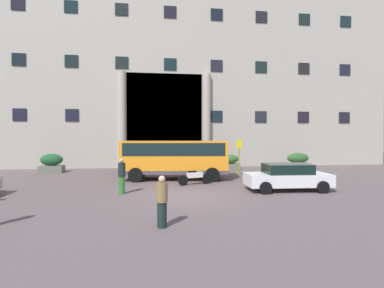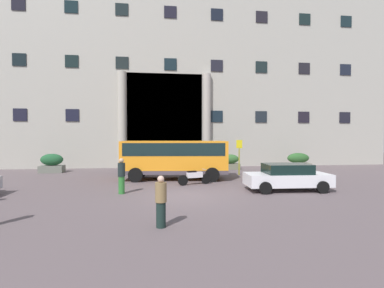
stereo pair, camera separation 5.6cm
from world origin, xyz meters
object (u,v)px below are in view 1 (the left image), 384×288
(orange_minibus, at_px, (175,156))
(pedestrian_man_crossing, at_px, (162,201))
(hedge_planter_entrance_left, at_px, (181,163))
(hedge_planter_entrance_right, at_px, (230,162))
(motorcycle_far_end, at_px, (194,177))
(parked_estate_mid, at_px, (287,177))
(pedestrian_child_trailing, at_px, (122,176))
(bus_stop_sign, at_px, (239,153))
(hedge_planter_west, at_px, (52,164))
(hedge_planter_far_west, at_px, (298,161))

(orange_minibus, distance_m, pedestrian_man_crossing, 10.16)
(hedge_planter_entrance_left, xyz_separation_m, hedge_planter_entrance_right, (4.23, 0.28, -0.03))
(motorcycle_far_end, bearing_deg, hedge_planter_entrance_left, 74.35)
(parked_estate_mid, bearing_deg, pedestrian_child_trailing, -178.43)
(pedestrian_man_crossing, height_order, pedestrian_child_trailing, pedestrian_child_trailing)
(motorcycle_far_end, relative_size, pedestrian_man_crossing, 1.25)
(bus_stop_sign, relative_size, hedge_planter_west, 1.45)
(motorcycle_far_end, bearing_deg, pedestrian_child_trailing, -166.95)
(bus_stop_sign, height_order, hedge_planter_west, bus_stop_sign)
(orange_minibus, relative_size, hedge_planter_entrance_left, 3.26)
(hedge_planter_entrance_left, height_order, pedestrian_man_crossing, pedestrian_man_crossing)
(hedge_planter_west, distance_m, motorcycle_far_end, 12.50)
(orange_minibus, distance_m, hedge_planter_west, 10.50)
(hedge_planter_far_west, distance_m, pedestrian_child_trailing, 17.07)
(orange_minibus, relative_size, hedge_planter_west, 3.95)
(hedge_planter_entrance_right, height_order, pedestrian_man_crossing, pedestrian_man_crossing)
(hedge_planter_entrance_left, relative_size, motorcycle_far_end, 1.06)
(bus_stop_sign, relative_size, pedestrian_child_trailing, 1.46)
(hedge_planter_entrance_left, bearing_deg, orange_minibus, -100.16)
(hedge_planter_entrance_left, bearing_deg, motorcycle_far_end, -89.24)
(hedge_planter_west, bearing_deg, hedge_planter_entrance_right, 1.86)
(orange_minibus, bearing_deg, pedestrian_man_crossing, -90.58)
(orange_minibus, relative_size, pedestrian_child_trailing, 3.97)
(bus_stop_sign, bearing_deg, pedestrian_child_trailing, -141.74)
(orange_minibus, bearing_deg, hedge_planter_entrance_right, 51.19)
(hedge_planter_far_west, xyz_separation_m, pedestrian_child_trailing, (-14.15, -9.54, 0.23))
(orange_minibus, xyz_separation_m, pedestrian_man_crossing, (-1.09, -10.07, -0.72))
(orange_minibus, distance_m, parked_estate_mid, 7.34)
(hedge_planter_far_west, bearing_deg, orange_minibus, -155.87)
(orange_minibus, height_order, hedge_planter_west, orange_minibus)
(hedge_planter_west, relative_size, parked_estate_mid, 0.40)
(parked_estate_mid, height_order, pedestrian_man_crossing, pedestrian_man_crossing)
(orange_minibus, distance_m, hedge_planter_entrance_right, 7.37)
(hedge_planter_west, bearing_deg, bus_stop_sign, -12.41)
(hedge_planter_far_west, relative_size, hedge_planter_entrance_right, 1.29)
(motorcycle_far_end, bearing_deg, pedestrian_man_crossing, -121.33)
(hedge_planter_entrance_right, distance_m, pedestrian_man_crossing, 16.51)
(orange_minibus, xyz_separation_m, bus_stop_sign, (4.87, 1.63, 0.06))
(hedge_planter_entrance_left, xyz_separation_m, hedge_planter_west, (-10.21, -0.19, 0.07))
(hedge_planter_entrance_left, xyz_separation_m, motorcycle_far_end, (0.10, -7.25, -0.19))
(hedge_planter_entrance_right, relative_size, pedestrian_man_crossing, 0.99)
(hedge_planter_entrance_left, bearing_deg, parked_estate_mid, -63.97)
(hedge_planter_entrance_left, height_order, hedge_planter_west, hedge_planter_west)
(bus_stop_sign, distance_m, motorcycle_far_end, 5.65)
(bus_stop_sign, distance_m, hedge_planter_entrance_right, 3.73)
(pedestrian_child_trailing, bearing_deg, hedge_planter_west, -12.33)
(parked_estate_mid, xyz_separation_m, pedestrian_child_trailing, (-8.52, 0.18, 0.17))
(orange_minibus, height_order, pedestrian_child_trailing, orange_minibus)
(hedge_planter_far_west, height_order, parked_estate_mid, parked_estate_mid)
(bus_stop_sign, xyz_separation_m, parked_estate_mid, (0.73, -6.32, -0.87))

